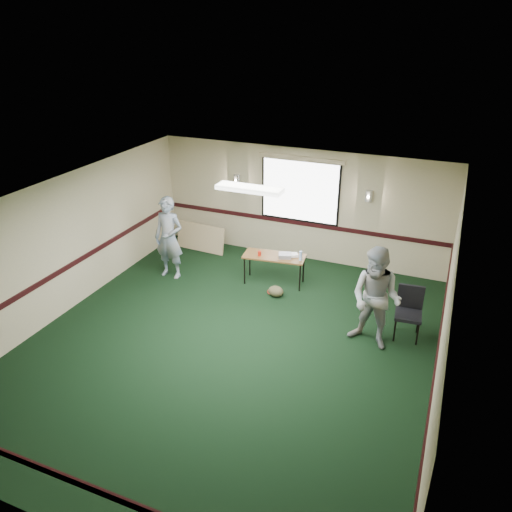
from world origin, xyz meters
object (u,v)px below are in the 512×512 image
at_px(projector, 285,256).
at_px(person_left, 169,238).
at_px(folding_table, 274,258).
at_px(conference_chair, 409,308).
at_px(person_right, 376,299).

height_order(projector, person_left, person_left).
height_order(folding_table, conference_chair, conference_chair).
bearing_deg(conference_chair, projector, 156.07).
relative_size(folding_table, conference_chair, 1.45).
height_order(projector, person_right, person_right).
bearing_deg(folding_table, conference_chair, -24.61).
relative_size(conference_chair, person_left, 0.52).
bearing_deg(projector, conference_chair, -37.68).
bearing_deg(person_right, folding_table, 162.55).
xyz_separation_m(conference_chair, person_right, (-0.54, -0.57, 0.38)).
xyz_separation_m(projector, person_left, (-2.53, -0.57, 0.22)).
distance_m(conference_chair, person_left, 5.29).
xyz_separation_m(person_left, person_right, (4.73, -0.93, 0.01)).
bearing_deg(person_left, person_right, -11.17).
bearing_deg(projector, person_right, -53.18).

